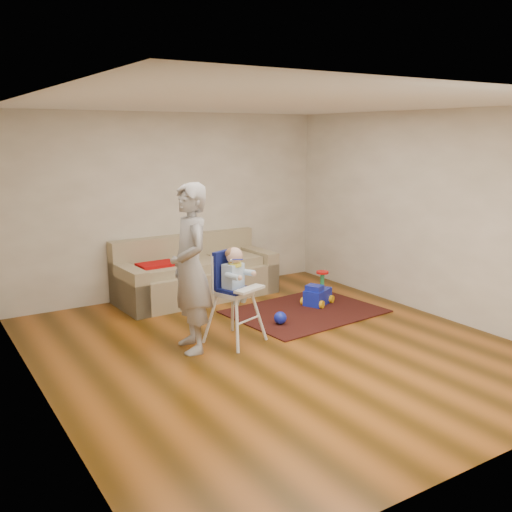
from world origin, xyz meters
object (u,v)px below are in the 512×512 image
sofa (196,268)px  side_table (144,291)px  high_chair (235,297)px  ride_on_toy (318,288)px  toy_ball (280,318)px  adult (190,268)px

sofa → side_table: 0.87m
sofa → high_chair: bearing=-105.9°
side_table → ride_on_toy: side_table is taller
toy_ball → high_chair: size_ratio=0.14×
sofa → ride_on_toy: 1.81m
side_table → ride_on_toy: size_ratio=1.05×
high_chair → adult: (-0.53, 0.04, 0.39)m
side_table → high_chair: size_ratio=0.42×
sofa → high_chair: size_ratio=2.09×
side_table → adult: bearing=-94.0°
adult → toy_ball: bearing=105.3°
high_chair → side_table: bearing=82.3°
sofa → ride_on_toy: bearing=-46.7°
sofa → adult: adult is taller
side_table → ride_on_toy: (2.14, -1.20, 0.00)m
side_table → toy_ball: 2.03m
toy_ball → adult: 1.57m
sofa → adult: 2.13m
toy_ball → adult: (-1.31, -0.15, 0.84)m
ride_on_toy → high_chair: bearing=175.1°
ride_on_toy → high_chair: (-1.73, -0.63, 0.31)m
side_table → adult: 1.93m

